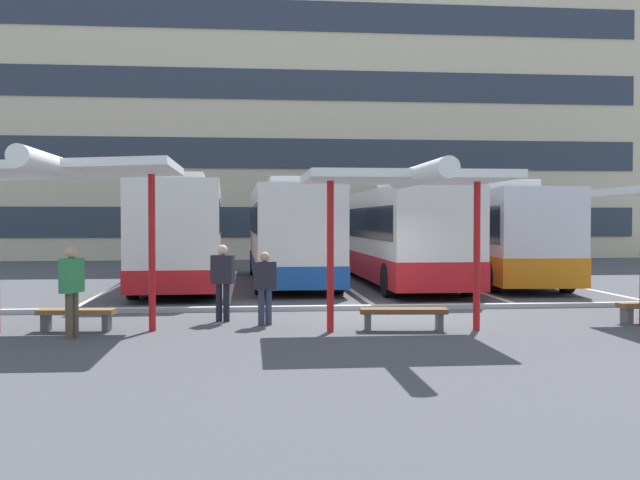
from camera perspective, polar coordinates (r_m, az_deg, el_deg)
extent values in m
plane|color=#47474C|center=(17.37, 5.31, -5.85)|extent=(160.00, 160.00, 0.00)
cube|color=beige|center=(48.57, -1.70, 10.38)|extent=(42.11, 13.52, 19.37)
cube|color=#2D3847|center=(41.23, -1.05, 1.41)|extent=(38.74, 0.08, 1.70)
cube|color=#2D3847|center=(41.40, -1.05, 6.78)|extent=(38.74, 0.08, 1.70)
cube|color=#2D3847|center=(41.93, -1.06, 12.06)|extent=(38.74, 0.08, 1.70)
cube|color=#2D3847|center=(42.81, -1.06, 17.17)|extent=(38.74, 0.08, 1.70)
cube|color=silver|center=(25.30, -10.71, 0.60)|extent=(2.94, 11.73, 3.10)
cube|color=red|center=(25.35, -10.69, -2.18)|extent=(2.98, 11.77, 0.64)
cube|color=black|center=(25.30, -10.71, 1.74)|extent=(2.93, 10.80, 0.99)
cube|color=black|center=(31.09, -10.12, 1.46)|extent=(2.23, 0.16, 1.86)
cube|color=silver|center=(23.88, -10.92, 4.69)|extent=(1.60, 2.25, 0.36)
cylinder|color=black|center=(29.65, -12.50, -1.84)|extent=(0.33, 1.01, 1.00)
cylinder|color=black|center=(29.54, -7.98, -1.83)|extent=(0.33, 1.01, 1.00)
cylinder|color=black|center=(21.26, -14.47, -3.18)|extent=(0.33, 1.01, 1.00)
cylinder|color=black|center=(21.11, -8.15, -3.18)|extent=(0.33, 1.01, 1.00)
cube|color=silver|center=(25.91, -2.40, 0.57)|extent=(2.75, 11.30, 3.03)
cube|color=#194C9E|center=(25.96, -2.39, -2.05)|extent=(2.79, 11.34, 0.66)
cube|color=black|center=(25.91, -2.40, 1.66)|extent=(2.77, 10.40, 0.94)
cube|color=black|center=(31.49, -3.13, 1.41)|extent=(2.26, 0.12, 1.82)
cube|color=silver|center=(24.54, -2.17, 4.48)|extent=(1.58, 2.22, 0.36)
cylinder|color=black|center=(29.93, -5.21, -1.77)|extent=(0.32, 1.00, 1.00)
cylinder|color=black|center=(30.07, -0.69, -1.75)|extent=(0.32, 1.00, 1.00)
cylinder|color=black|center=(21.89, -4.74, -3.00)|extent=(0.32, 1.00, 1.00)
cylinder|color=black|center=(22.09, 1.43, -2.95)|extent=(0.32, 1.00, 1.00)
cube|color=silver|center=(25.56, 6.06, 0.45)|extent=(2.69, 11.80, 2.94)
cube|color=red|center=(25.60, 6.05, -1.92)|extent=(2.73, 11.84, 0.83)
cube|color=black|center=(25.56, 6.06, 1.36)|extent=(2.71, 10.85, 1.03)
cube|color=black|center=(31.30, 3.79, 1.30)|extent=(2.26, 0.10, 1.76)
cube|color=silver|center=(24.15, 6.81, 4.29)|extent=(1.56, 2.22, 0.36)
cylinder|color=black|center=(29.62, 2.05, -1.80)|extent=(0.31, 1.00, 1.00)
cylinder|color=black|center=(30.05, 6.52, -1.76)|extent=(0.31, 1.00, 1.00)
cylinder|color=black|center=(21.19, 5.38, -3.15)|extent=(0.31, 1.00, 1.00)
cylinder|color=black|center=(21.79, 11.50, -3.05)|extent=(0.31, 1.00, 1.00)
cube|color=silver|center=(26.88, 13.78, 0.47)|extent=(3.33, 10.87, 2.94)
cube|color=orange|center=(26.92, 13.77, -1.74)|extent=(3.38, 10.92, 0.87)
cube|color=black|center=(26.87, 13.79, 1.20)|extent=(3.30, 10.02, 1.16)
cube|color=black|center=(32.05, 11.35, 1.29)|extent=(2.20, 0.25, 1.77)
cube|color=silver|center=(25.61, 14.58, 4.11)|extent=(1.67, 2.31, 0.36)
cylinder|color=black|center=(30.33, 9.85, -1.75)|extent=(0.38, 1.02, 1.00)
cylinder|color=black|center=(30.85, 14.04, -1.71)|extent=(0.38, 1.02, 1.00)
cylinder|color=black|center=(23.01, 13.39, -2.81)|extent=(0.38, 1.02, 1.00)
cylinder|color=black|center=(23.69, 18.79, -2.73)|extent=(0.38, 1.02, 1.00)
cube|color=white|center=(25.53, -15.61, -3.52)|extent=(0.16, 14.00, 0.01)
cube|color=white|center=(25.15, -6.92, -3.55)|extent=(0.16, 14.00, 0.01)
cube|color=white|center=(25.35, 1.83, -3.49)|extent=(0.16, 14.00, 0.01)
cube|color=white|center=(26.13, 10.24, -3.37)|extent=(0.16, 14.00, 0.01)
cube|color=white|center=(27.43, 18.01, -3.19)|extent=(0.16, 14.00, 0.01)
cylinder|color=red|center=(15.02, -13.05, -0.98)|extent=(0.14, 0.14, 3.17)
cube|color=white|center=(15.31, -18.75, 5.26)|extent=(4.04, 3.38, 0.30)
cylinder|color=white|center=(13.82, -20.21, 5.53)|extent=(0.36, 4.03, 0.36)
cube|color=brown|center=(15.49, -18.57, -5.34)|extent=(1.55, 0.54, 0.10)
cube|color=#4C4C51|center=(15.71, -20.69, -6.09)|extent=(0.15, 0.34, 0.35)
cube|color=#4C4C51|center=(15.35, -16.37, -6.23)|extent=(0.15, 0.34, 0.35)
cylinder|color=red|center=(14.48, 0.82, -1.32)|extent=(0.14, 0.14, 3.02)
cylinder|color=red|center=(15.12, 12.20, -1.23)|extent=(0.14, 0.14, 3.02)
cube|color=white|center=(14.73, 6.65, 4.91)|extent=(4.00, 2.86, 0.18)
cylinder|color=white|center=(13.49, 7.81, 5.09)|extent=(0.36, 4.00, 0.36)
cube|color=brown|center=(14.88, 6.57, -5.55)|extent=(1.79, 0.58, 0.10)
cube|color=#4C4C51|center=(14.84, 3.76, -6.44)|extent=(0.15, 0.35, 0.35)
cube|color=#4C4C51|center=(15.02, 9.34, -6.36)|extent=(0.15, 0.35, 0.35)
cube|color=#4C4C51|center=(17.04, 22.92, -5.52)|extent=(0.13, 0.34, 0.35)
cube|color=#ADADA8|center=(18.29, 4.74, -5.28)|extent=(44.00, 0.24, 0.12)
cylinder|color=#33384C|center=(15.61, -4.06, -5.25)|extent=(0.14, 0.14, 0.77)
cylinder|color=#33384C|center=(15.57, -4.62, -5.27)|extent=(0.14, 0.14, 0.77)
cube|color=#26262D|center=(15.53, -4.35, -2.78)|extent=(0.49, 0.32, 0.58)
sphere|color=tan|center=(15.50, -4.35, -1.32)|extent=(0.21, 0.21, 0.21)
cylinder|color=black|center=(16.19, -7.35, -4.90)|extent=(0.14, 0.14, 0.84)
cylinder|color=black|center=(16.25, -7.93, -4.88)|extent=(0.14, 0.14, 0.84)
cube|color=#26262D|center=(16.15, -7.65, -2.30)|extent=(0.53, 0.35, 0.63)
sphere|color=beige|center=(16.13, -7.66, -0.78)|extent=(0.23, 0.23, 0.23)
cylinder|color=brown|center=(14.67, -18.68, -5.58)|extent=(0.14, 0.14, 0.87)
cylinder|color=brown|center=(14.53, -19.09, -5.66)|extent=(0.14, 0.14, 0.87)
cube|color=#338C4C|center=(14.53, -18.91, -2.64)|extent=(0.40, 0.55, 0.65)
sphere|color=tan|center=(14.50, -18.92, -0.90)|extent=(0.24, 0.24, 0.24)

